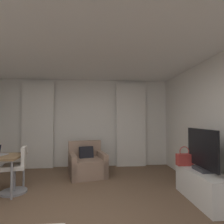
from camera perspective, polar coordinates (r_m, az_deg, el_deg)
ground_plane at (r=3.07m, az=-11.88°, el=-29.85°), size 12.00×12.00×0.00m
wall_window at (r=5.73m, az=-8.05°, el=-3.31°), size 5.12×0.06×2.60m
ceiling at (r=2.96m, az=-11.49°, el=21.83°), size 5.12×6.12×0.06m
curtain_left_panel at (r=5.85m, az=-21.74°, el=-3.66°), size 0.90×0.06×2.50m
curtain_right_panel at (r=5.69m, az=5.85°, el=-3.84°), size 0.90×0.06×2.50m
armchair at (r=4.92m, az=-7.66°, el=-15.54°), size 1.04×1.04×0.84m
desk_chair at (r=4.24m, az=-27.17°, el=-16.01°), size 0.48×0.48×0.88m
tv_console at (r=3.82m, az=26.11°, el=-19.72°), size 0.45×1.21×0.52m
tv_flatscreen at (r=3.69m, az=25.82°, el=-10.75°), size 0.20×0.90×0.73m
handbag_primary at (r=4.02m, az=21.26°, el=-13.27°), size 0.30×0.14×0.37m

